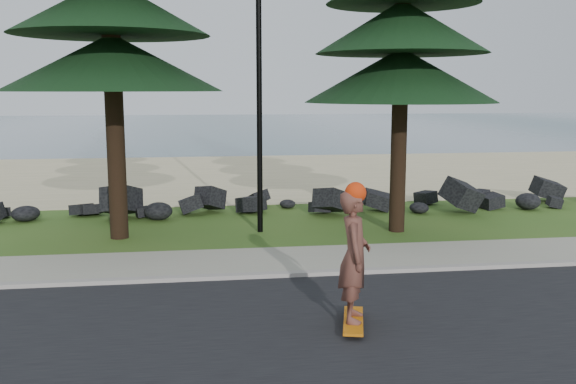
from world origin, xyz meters
TOP-DOWN VIEW (x-y plane):
  - ground at (0.00, 0.00)m, footprint 160.00×160.00m
  - road at (0.00, -4.50)m, footprint 160.00×7.00m
  - kerb at (0.00, -0.90)m, footprint 160.00×0.20m
  - sidewalk at (0.00, 0.20)m, footprint 160.00×2.00m
  - beach_sand at (0.00, 14.50)m, footprint 160.00×15.00m
  - ocean at (0.00, 51.00)m, footprint 160.00×58.00m
  - seawall_boulders at (0.00, 5.60)m, footprint 60.00×2.40m
  - lamp_post at (0.00, 3.20)m, footprint 0.25×0.14m
  - skateboarder at (0.77, -3.69)m, footprint 0.65×1.24m

SIDE VIEW (x-z plane):
  - ground at x=0.00m, z-range 0.00..0.00m
  - seawall_boulders at x=0.00m, z-range -0.55..0.55m
  - ocean at x=0.00m, z-range 0.00..0.01m
  - beach_sand at x=0.00m, z-range 0.00..0.01m
  - road at x=0.00m, z-range 0.00..0.02m
  - sidewalk at x=0.00m, z-range 0.00..0.08m
  - kerb at x=0.00m, z-range 0.00..0.10m
  - skateboarder at x=0.77m, z-range 0.01..2.25m
  - lamp_post at x=0.00m, z-range 0.06..8.20m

